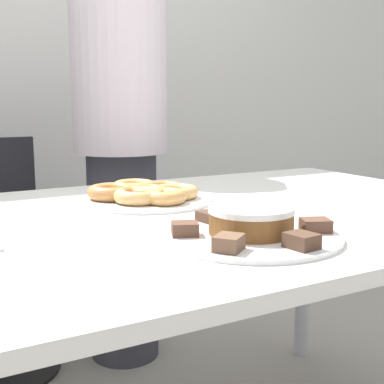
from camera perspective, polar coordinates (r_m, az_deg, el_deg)
The scene contains 19 objects.
wall_back at distance 2.80m, azimuth -18.13°, elevation 14.98°, with size 8.00×0.05×2.60m.
table at distance 1.29m, azimuth -2.03°, elevation -5.77°, with size 1.77×1.05×0.76m.
person_standing at distance 2.07m, azimuth -7.62°, elevation 5.95°, with size 0.36×0.36×1.69m.
plate_cake at distance 1.07m, azimuth 6.30°, elevation -4.68°, with size 0.36×0.36×0.01m.
plate_donuts at distance 1.44m, azimuth -4.66°, elevation -0.85°, with size 0.34×0.34×0.01m.
frosted_cake at distance 1.06m, azimuth 6.34°, elevation -2.96°, with size 0.17×0.17×0.06m.
lamington_0 at distance 1.10m, azimuth 13.04°, elevation -3.48°, with size 0.07×0.07×0.03m.
lamington_1 at distance 1.19m, azimuth 8.20°, elevation -2.36°, with size 0.07×0.07×0.03m.
lamington_2 at distance 1.16m, azimuth 1.90°, elevation -2.63°, with size 0.05×0.06×0.02m.
lamington_3 at distance 1.04m, azimuth -0.77°, elevation -3.95°, with size 0.06×0.06×0.03m.
lamington_4 at distance 0.94m, azimuth 3.94°, elevation -5.44°, with size 0.07×0.07×0.03m.
lamington_5 at distance 0.97m, azimuth 11.61°, elevation -5.12°, with size 0.05×0.06×0.03m.
donut_0 at distance 1.43m, azimuth -4.67°, elevation -0.01°, with size 0.11×0.11×0.03m.
donut_1 at distance 1.44m, azimuth -8.53°, elevation 0.02°, with size 0.13×0.13×0.04m.
donut_2 at distance 1.38m, azimuth -5.76°, elevation -0.39°, with size 0.13×0.13×0.04m.
donut_3 at distance 1.36m, azimuth -2.89°, elevation -0.47°, with size 0.11×0.11×0.03m.
donut_4 at distance 1.43m, azimuth -1.83°, elevation 0.01°, with size 0.13×0.13×0.03m.
donut_5 at distance 1.51m, azimuth -3.11°, elevation 0.43°, with size 0.11×0.11×0.03m.
donut_6 at distance 1.51m, azimuth -6.19°, elevation 0.54°, with size 0.12×0.12×0.04m.
Camera 1 is at (-0.57, -1.10, 1.03)m, focal length 50.00 mm.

